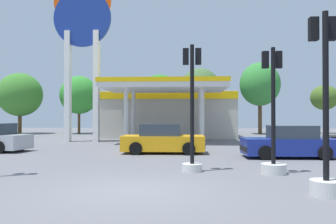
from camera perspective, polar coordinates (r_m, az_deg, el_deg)
name	(u,v)px	position (r m, az deg, el deg)	size (l,w,h in m)	color
ground_plane	(133,190)	(8.96, -5.94, -13.04)	(90.00, 90.00, 0.00)	slate
gas_station	(169,113)	(30.12, 0.23, -0.12)	(11.49, 12.35, 4.46)	beige
station_pole_sign	(82,33)	(26.68, -14.33, 12.92)	(4.35, 0.56, 12.76)	white
car_1	(163,140)	(17.41, -0.89, -4.76)	(4.24, 1.97, 1.51)	black
car_3	(289,143)	(16.50, 19.85, -4.98)	(4.21, 2.01, 1.49)	black
traffic_signal_0	(273,136)	(11.74, 17.39, -3.84)	(0.83, 0.83, 4.20)	silver
traffic_signal_2	(325,138)	(8.97, 25.13, -3.97)	(0.76, 0.76, 4.45)	silver
traffic_signal_3	(192,122)	(11.73, 4.11, -1.69)	(0.70, 0.71, 4.40)	silver
tree_0	(20,95)	(39.86, -23.80, 2.70)	(4.74, 4.74, 6.59)	brown
tree_1	(79,95)	(37.99, -14.84, 2.80)	(4.15, 4.15, 6.30)	brown
tree_2	(160,90)	(38.06, -1.39, 3.76)	(4.12, 4.12, 6.62)	brown
tree_3	(200,89)	(37.13, 5.48, 3.84)	(4.54, 4.54, 7.15)	brown
tree_4	(260,84)	(37.14, 15.32, 4.53)	(4.25, 4.25, 7.61)	brown
tree_5	(324,98)	(40.92, 25.00, 2.19)	(2.98, 2.98, 5.34)	brown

